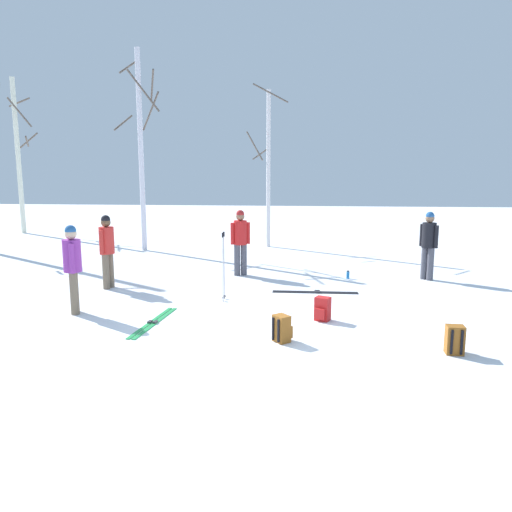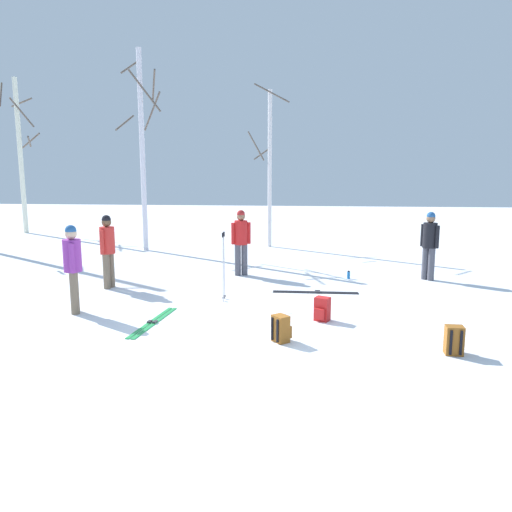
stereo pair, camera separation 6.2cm
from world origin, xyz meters
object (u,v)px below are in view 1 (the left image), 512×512
object	(u,v)px
person_0	(429,241)
birch_tree_2	(141,146)
ski_poles_0	(224,264)
person_3	(107,247)
birch_tree_3	(268,167)
person_1	(73,263)
water_bottle_0	(348,275)
backpack_1	(282,329)
backpack_2	(455,340)
birch_tree_0	(18,153)
backpack_0	(322,309)
person_2	(240,238)
ski_pair_lying_0	(315,292)
ski_pair_lying_1	(154,322)

from	to	relation	value
person_0	birch_tree_2	size ratio (longest dim) A/B	0.26
ski_poles_0	birch_tree_2	distance (m)	7.87
person_3	birch_tree_3	bearing A→B (deg)	64.07
person_1	water_bottle_0	xyz separation A→B (m)	(5.54, 3.63, -0.88)
backpack_1	backpack_2	bearing A→B (deg)	-6.60
backpack_1	birch_tree_2	bearing A→B (deg)	119.76
person_3	birch_tree_0	bearing A→B (deg)	128.13
person_0	backpack_2	size ratio (longest dim) A/B	3.90
birch_tree_0	birch_tree_3	distance (m)	11.26
person_0	birch_tree_2	xyz separation A→B (m)	(-8.53, 3.89, 2.52)
backpack_0	ski_poles_0	bearing A→B (deg)	147.85
backpack_0	water_bottle_0	xyz separation A→B (m)	(0.79, 3.68, -0.12)
person_2	birch_tree_3	bearing A→B (deg)	85.80
backpack_1	water_bottle_0	bearing A→B (deg)	73.14
ski_pair_lying_0	ski_poles_0	size ratio (longest dim) A/B	1.32
birch_tree_0	birch_tree_2	size ratio (longest dim) A/B	0.99
ski_poles_0	birch_tree_3	world-z (taller)	birch_tree_3
ski_pair_lying_0	birch_tree_3	size ratio (longest dim) A/B	0.35
person_1	birch_tree_2	bearing A→B (deg)	97.64
birch_tree_2	ski_poles_0	bearing A→B (deg)	-59.61
ski_poles_0	water_bottle_0	world-z (taller)	ski_poles_0
water_bottle_0	ski_poles_0	bearing A→B (deg)	-139.52
person_1	ski_poles_0	xyz separation A→B (m)	(2.72, 1.23, -0.20)
water_bottle_0	ski_pair_lying_1	bearing A→B (deg)	-133.15
person_1	backpack_1	size ratio (longest dim) A/B	3.90
ski_pair_lying_0	water_bottle_0	distance (m)	1.78
backpack_0	birch_tree_3	xyz separation A→B (m)	(-1.62, 8.87, 2.61)
person_0	birch_tree_0	world-z (taller)	birch_tree_0
backpack_2	birch_tree_3	bearing A→B (deg)	108.80
backpack_2	birch_tree_2	size ratio (longest dim) A/B	0.07
person_0	water_bottle_0	world-z (taller)	person_0
backpack_0	backpack_1	world-z (taller)	same
ski_pair_lying_0	birch_tree_0	xyz separation A→B (m)	(-12.40, 9.67, 3.43)
ski_pair_lying_1	water_bottle_0	distance (m)	5.63
ski_poles_0	backpack_2	world-z (taller)	ski_poles_0
person_3	ski_pair_lying_0	bearing A→B (deg)	-0.14
person_0	person_3	bearing A→B (deg)	-168.03
ski_pair_lying_0	birch_tree_3	distance (m)	7.47
ski_pair_lying_1	ski_pair_lying_0	bearing A→B (deg)	40.48
backpack_0	backpack_1	bearing A→B (deg)	-119.75
ski_poles_0	birch_tree_3	distance (m)	7.87
ski_pair_lying_1	ski_poles_0	world-z (taller)	ski_poles_0
person_2	birch_tree_2	bearing A→B (deg)	134.85
birch_tree_3	backpack_2	bearing A→B (deg)	-71.20
ski_pair_lying_1	birch_tree_3	size ratio (longest dim) A/B	0.35
ski_pair_lying_1	birch_tree_3	world-z (taller)	birch_tree_3
person_0	ski_pair_lying_0	xyz separation A→B (m)	(-2.83, -1.63, -0.97)
ski_poles_0	birch_tree_0	bearing A→B (deg)	134.79
person_2	backpack_1	bearing A→B (deg)	-75.71
person_1	backpack_0	distance (m)	4.81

